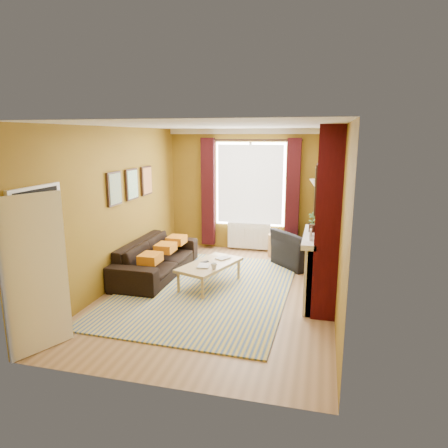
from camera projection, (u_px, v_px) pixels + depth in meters
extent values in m
plane|color=brown|center=(220.00, 292.00, 6.92)|extent=(5.50, 5.50, 0.00)
cube|color=#816118|center=(250.00, 191.00, 9.22)|extent=(3.80, 0.02, 2.80)
cube|color=#816118|center=(151.00, 263.00, 4.01)|extent=(3.80, 0.02, 2.80)
cube|color=#816118|center=(339.00, 218.00, 6.16)|extent=(0.02, 5.50, 2.80)
cube|color=#816118|center=(117.00, 208.00, 7.07)|extent=(0.02, 5.50, 2.80)
cube|color=silver|center=(220.00, 126.00, 6.31)|extent=(3.80, 5.50, 0.01)
cube|color=#41090D|center=(328.00, 218.00, 6.20)|extent=(0.35, 1.40, 2.80)
cube|color=white|center=(312.00, 269.00, 6.43)|extent=(0.12, 1.30, 1.10)
cube|color=white|center=(310.00, 237.00, 6.33)|extent=(0.22, 1.40, 0.08)
cube|color=white|center=(309.00, 283.00, 5.89)|extent=(0.16, 0.14, 1.04)
cube|color=white|center=(312.00, 260.00, 6.99)|extent=(0.16, 0.14, 1.04)
cube|color=black|center=(314.00, 275.00, 6.45)|extent=(0.06, 0.80, 0.90)
cube|color=black|center=(311.00, 299.00, 6.54)|extent=(0.20, 1.00, 0.06)
cube|color=white|center=(311.00, 234.00, 5.97)|extent=(0.03, 0.12, 0.16)
cube|color=black|center=(311.00, 231.00, 6.21)|extent=(0.03, 0.10, 0.14)
cylinder|color=black|center=(312.00, 228.00, 6.45)|extent=(0.10, 0.10, 0.12)
cube|color=black|center=(316.00, 188.00, 6.15)|extent=(0.03, 0.60, 0.75)
cube|color=gold|center=(315.00, 188.00, 6.15)|extent=(0.01, 0.52, 0.66)
cube|color=white|center=(251.00, 131.00, 8.89)|extent=(3.80, 0.08, 0.12)
cube|color=white|center=(250.00, 184.00, 9.15)|extent=(1.60, 0.04, 1.90)
cube|color=white|center=(250.00, 185.00, 9.12)|extent=(1.50, 0.02, 1.80)
cube|color=white|center=(250.00, 184.00, 9.14)|extent=(0.06, 0.04, 1.90)
cube|color=#370C10|center=(208.00, 192.00, 9.35)|extent=(0.30, 0.16, 2.50)
cube|color=#370C10|center=(293.00, 195.00, 8.88)|extent=(0.30, 0.16, 2.50)
cylinder|color=black|center=(250.00, 140.00, 8.85)|extent=(2.30, 0.05, 0.05)
cube|color=white|center=(249.00, 236.00, 9.35)|extent=(1.00, 0.10, 0.60)
cube|color=white|center=(230.00, 235.00, 9.40)|extent=(0.04, 0.03, 0.56)
cube|color=white|center=(234.00, 235.00, 9.37)|extent=(0.04, 0.03, 0.56)
cube|color=white|center=(239.00, 236.00, 9.35)|extent=(0.04, 0.03, 0.56)
cube|color=white|center=(243.00, 236.00, 9.32)|extent=(0.04, 0.03, 0.56)
cube|color=white|center=(248.00, 236.00, 9.29)|extent=(0.04, 0.03, 0.56)
cube|color=white|center=(253.00, 237.00, 9.27)|extent=(0.04, 0.03, 0.56)
cube|color=white|center=(257.00, 237.00, 9.24)|extent=(0.04, 0.03, 0.56)
cube|color=white|center=(262.00, 237.00, 9.22)|extent=(0.04, 0.03, 0.56)
cube|color=white|center=(267.00, 237.00, 9.19)|extent=(0.04, 0.03, 0.56)
cube|color=black|center=(114.00, 189.00, 6.89)|extent=(0.04, 0.44, 0.58)
cube|color=gold|center=(116.00, 189.00, 6.88)|extent=(0.01, 0.38, 0.52)
cube|color=black|center=(132.00, 184.00, 7.50)|extent=(0.04, 0.44, 0.58)
cube|color=#37A775|center=(133.00, 184.00, 7.50)|extent=(0.01, 0.38, 0.52)
cube|color=black|center=(146.00, 181.00, 8.12)|extent=(0.04, 0.44, 0.58)
cube|color=#BC3F2F|center=(148.00, 181.00, 8.11)|extent=(0.01, 0.38, 0.52)
cube|color=white|center=(42.00, 265.00, 5.21)|extent=(0.05, 0.94, 2.06)
cube|color=black|center=(43.00, 265.00, 5.20)|extent=(0.02, 0.80, 1.98)
cube|color=white|center=(36.00, 275.00, 4.82)|extent=(0.37, 0.74, 1.98)
imported|color=#467C37|center=(313.00, 220.00, 6.72)|extent=(0.14, 0.10, 0.27)
cube|color=#C16810|center=(150.00, 258.00, 7.06)|extent=(0.34, 0.40, 0.16)
cube|color=#C16810|center=(165.00, 248.00, 7.72)|extent=(0.34, 0.40, 0.16)
cube|color=#C16810|center=(177.00, 240.00, 8.29)|extent=(0.34, 0.40, 0.16)
cube|color=#34568F|center=(205.00, 289.00, 6.99)|extent=(2.95, 4.01, 0.02)
imported|color=black|center=(157.00, 258.00, 7.70)|extent=(0.92, 2.34, 0.68)
imported|color=black|center=(307.00, 248.00, 8.24)|extent=(1.55, 1.55, 0.76)
cube|color=tan|center=(210.00, 265.00, 7.10)|extent=(1.02, 1.41, 0.05)
cylinder|color=tan|center=(178.00, 283.00, 6.81)|extent=(0.07, 0.07, 0.37)
cylinder|color=tan|center=(203.00, 289.00, 6.54)|extent=(0.07, 0.07, 0.37)
cylinder|color=tan|center=(216.00, 265.00, 7.75)|extent=(0.07, 0.07, 0.37)
cylinder|color=tan|center=(239.00, 270.00, 7.48)|extent=(0.07, 0.07, 0.37)
cylinder|color=#A67C48|center=(277.00, 245.00, 8.90)|extent=(0.50, 0.50, 0.50)
cylinder|color=black|center=(312.00, 258.00, 8.75)|extent=(0.33, 0.33, 0.03)
cylinder|color=black|center=(314.00, 222.00, 8.58)|extent=(0.03, 0.03, 1.61)
cone|color=#F2E4C6|center=(316.00, 184.00, 8.40)|extent=(0.33, 0.33, 0.19)
imported|color=#999999|center=(198.00, 266.00, 6.93)|extent=(0.23, 0.29, 0.03)
imported|color=#999999|center=(220.00, 257.00, 7.43)|extent=(0.30, 0.32, 0.02)
imported|color=#999999|center=(214.00, 266.00, 6.79)|extent=(0.15, 0.15, 0.10)
cube|color=#252527|center=(205.00, 262.00, 7.14)|extent=(0.14, 0.15, 0.02)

